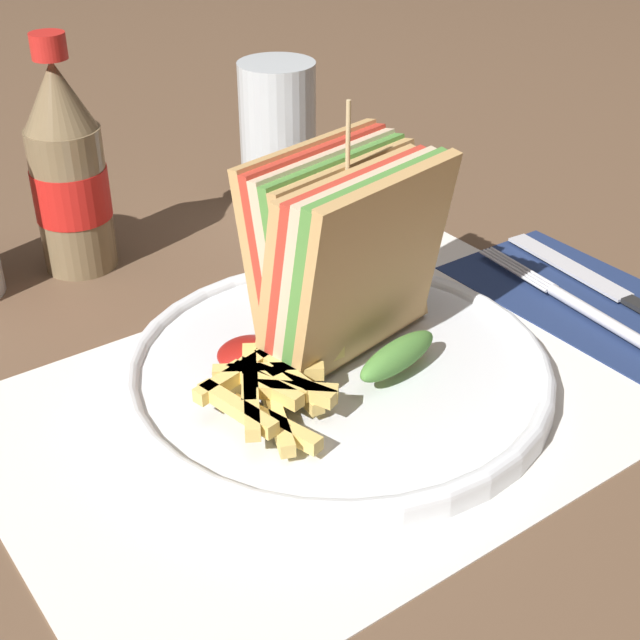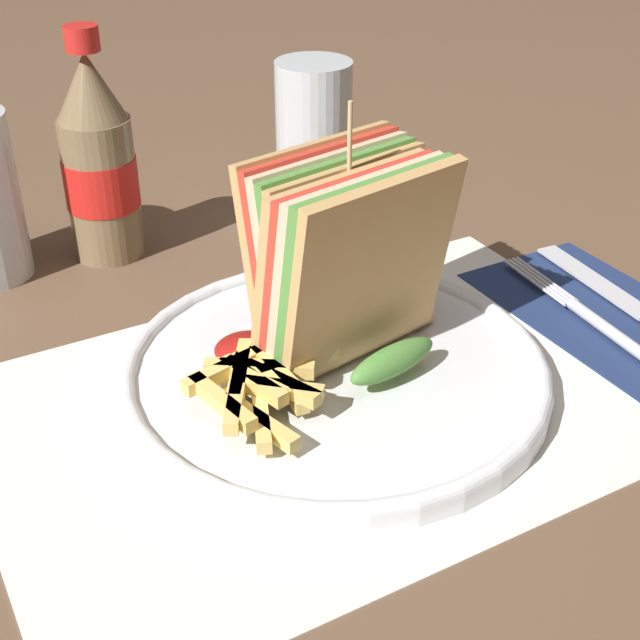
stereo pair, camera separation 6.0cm
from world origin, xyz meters
TOP-DOWN VIEW (x-y plane):
  - ground_plane at (0.00, 0.00)m, footprint 4.00×4.00m
  - placemat at (0.01, 0.01)m, footprint 0.45×0.31m
  - plate_main at (0.01, 0.02)m, footprint 0.29×0.29m
  - club_sandwich at (0.03, 0.04)m, footprint 0.14×0.12m
  - fries_pile at (-0.05, 0.01)m, footprint 0.10×0.10m
  - ketchup_blob at (-0.04, 0.06)m, footprint 0.04×0.04m
  - napkin at (0.24, -0.00)m, footprint 0.12×0.21m
  - fork at (0.22, -0.02)m, footprint 0.03×0.20m
  - knife at (0.26, -0.01)m, footprint 0.03×0.21m
  - coke_bottle_near at (-0.06, 0.29)m, footprint 0.06×0.06m
  - glass_near at (0.15, 0.29)m, footprint 0.07×0.07m

SIDE VIEW (x-z plane):
  - ground_plane at x=0.00m, z-range 0.00..0.00m
  - placemat at x=0.01m, z-range 0.00..0.00m
  - napkin at x=0.24m, z-range 0.00..0.00m
  - knife at x=0.26m, z-range 0.00..0.01m
  - fork at x=0.22m, z-range 0.00..0.01m
  - plate_main at x=0.01m, z-range 0.00..0.02m
  - ketchup_blob at x=-0.04m, z-range 0.02..0.03m
  - fries_pile at x=-0.05m, z-range 0.02..0.04m
  - glass_near at x=0.15m, z-range -0.01..0.13m
  - club_sandwich at x=0.03m, z-range 0.00..0.17m
  - coke_bottle_near at x=-0.06m, z-range -0.01..0.18m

